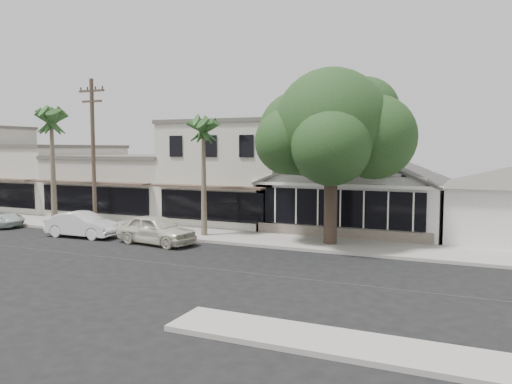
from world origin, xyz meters
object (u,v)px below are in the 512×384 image
at_px(car_1, 82,225).
at_px(shade_tree, 332,130).
at_px(utility_pole, 93,151).
at_px(car_0, 156,230).

height_order(car_1, shade_tree, shade_tree).
relative_size(utility_pole, car_1, 2.11).
bearing_deg(utility_pole, car_0, -16.50).
distance_m(utility_pole, shade_tree, 14.02).
bearing_deg(car_0, car_1, 97.61).
relative_size(car_0, shade_tree, 0.50).
xyz_separation_m(utility_pole, shade_tree, (13.87, 1.71, 1.11)).
height_order(utility_pole, car_0, utility_pole).
xyz_separation_m(utility_pole, car_1, (0.50, -1.60, -4.08)).
bearing_deg(shade_tree, utility_pole, -172.98).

